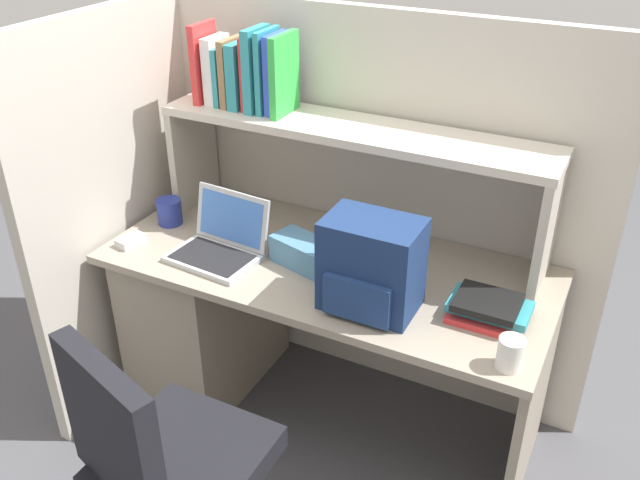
{
  "coord_description": "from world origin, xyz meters",
  "views": [
    {
      "loc": [
        0.92,
        -1.87,
        2.01
      ],
      "look_at": [
        0.0,
        -0.05,
        0.85
      ],
      "focal_mm": 38.49,
      "sensor_mm": 36.0,
      "label": 1
    }
  ],
  "objects_px": {
    "paper_cup": "(510,353)",
    "snack_canister": "(170,212)",
    "laptop": "(221,243)",
    "computer_mouse": "(131,240)",
    "backpack": "(371,267)",
    "tissue_box": "(303,252)"
  },
  "relations": [
    {
      "from": "backpack",
      "to": "tissue_box",
      "type": "bearing_deg",
      "value": 157.48
    },
    {
      "from": "backpack",
      "to": "paper_cup",
      "type": "relative_size",
      "value": 3.1
    },
    {
      "from": "laptop",
      "to": "computer_mouse",
      "type": "xyz_separation_m",
      "value": [
        -0.35,
        -0.09,
        -0.03
      ]
    },
    {
      "from": "paper_cup",
      "to": "snack_canister",
      "type": "bearing_deg",
      "value": 169.19
    },
    {
      "from": "laptop",
      "to": "computer_mouse",
      "type": "bearing_deg",
      "value": -165.91
    },
    {
      "from": "paper_cup",
      "to": "snack_canister",
      "type": "height_order",
      "value": "snack_canister"
    },
    {
      "from": "computer_mouse",
      "to": "tissue_box",
      "type": "height_order",
      "value": "tissue_box"
    },
    {
      "from": "computer_mouse",
      "to": "tissue_box",
      "type": "relative_size",
      "value": 0.47
    },
    {
      "from": "laptop",
      "to": "paper_cup",
      "type": "bearing_deg",
      "value": -7.95
    },
    {
      "from": "laptop",
      "to": "backpack",
      "type": "distance_m",
      "value": 0.62
    },
    {
      "from": "backpack",
      "to": "tissue_box",
      "type": "xyz_separation_m",
      "value": [
        -0.31,
        0.13,
        -0.1
      ]
    },
    {
      "from": "laptop",
      "to": "tissue_box",
      "type": "bearing_deg",
      "value": 14.89
    },
    {
      "from": "laptop",
      "to": "paper_cup",
      "type": "height_order",
      "value": "laptop"
    },
    {
      "from": "paper_cup",
      "to": "backpack",
      "type": "bearing_deg",
      "value": 168.07
    },
    {
      "from": "laptop",
      "to": "backpack",
      "type": "xyz_separation_m",
      "value": [
        0.61,
        -0.05,
        0.1
      ]
    },
    {
      "from": "backpack",
      "to": "snack_canister",
      "type": "height_order",
      "value": "backpack"
    },
    {
      "from": "tissue_box",
      "to": "snack_canister",
      "type": "bearing_deg",
      "value": -168.61
    },
    {
      "from": "snack_canister",
      "to": "tissue_box",
      "type": "bearing_deg",
      "value": -3.53
    },
    {
      "from": "paper_cup",
      "to": "computer_mouse",
      "type": "bearing_deg",
      "value": 177.44
    },
    {
      "from": "computer_mouse",
      "to": "tissue_box",
      "type": "bearing_deg",
      "value": 24.81
    },
    {
      "from": "tissue_box",
      "to": "backpack",
      "type": "bearing_deg",
      "value": -7.6
    },
    {
      "from": "paper_cup",
      "to": "snack_canister",
      "type": "distance_m",
      "value": 1.42
    }
  ]
}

